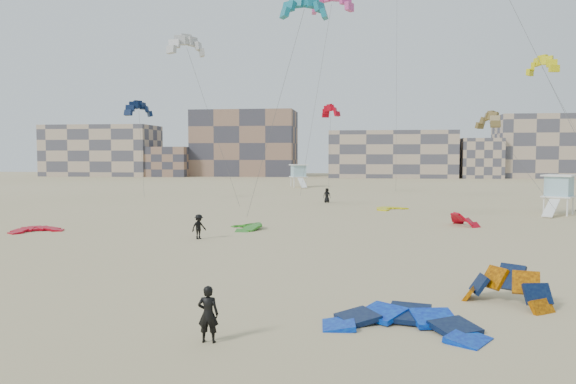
# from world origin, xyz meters

# --- Properties ---
(ground) EXTENTS (320.00, 320.00, 0.00)m
(ground) POSITION_xyz_m (0.00, 0.00, 0.00)
(ground) COLOR tan
(ground) RESTS_ON ground
(kite_ground_blue) EXTENTS (6.02, 6.21, 1.67)m
(kite_ground_blue) POSITION_xyz_m (3.93, -0.30, 0.00)
(kite_ground_blue) COLOR blue
(kite_ground_blue) RESTS_ON ground
(kite_ground_orange) EXTENTS (4.81, 4.79, 3.40)m
(kite_ground_orange) POSITION_xyz_m (8.18, 3.40, 0.00)
(kite_ground_orange) COLOR orange
(kite_ground_orange) RESTS_ON ground
(kite_ground_red) EXTENTS (4.96, 5.00, 0.99)m
(kite_ground_red) POSITION_xyz_m (-22.38, 20.55, 0.00)
(kite_ground_red) COLOR red
(kite_ground_red) RESTS_ON ground
(kite_ground_green) EXTENTS (4.81, 4.66, 1.62)m
(kite_ground_green) POSITION_xyz_m (-6.78, 24.25, 0.00)
(kite_ground_green) COLOR #33821C
(kite_ground_green) RESTS_ON ground
(kite_ground_red_far) EXTENTS (3.89, 3.83, 2.97)m
(kite_ground_red_far) POSITION_xyz_m (10.97, 28.66, 0.00)
(kite_ground_red_far) COLOR red
(kite_ground_red_far) RESTS_ON ground
(kite_ground_yellow) EXTENTS (5.09, 5.09, 0.61)m
(kite_ground_yellow) POSITION_xyz_m (5.59, 41.81, 0.00)
(kite_ground_yellow) COLOR #F0FE14
(kite_ground_yellow) RESTS_ON ground
(kitesurfer_main) EXTENTS (0.68, 0.46, 1.82)m
(kitesurfer_main) POSITION_xyz_m (-2.29, -2.51, 0.91)
(kitesurfer_main) COLOR black
(kitesurfer_main) RESTS_ON ground
(kitesurfer_c) EXTENTS (1.22, 1.28, 1.74)m
(kitesurfer_c) POSITION_xyz_m (-8.86, 18.52, 0.87)
(kitesurfer_c) COLOR black
(kitesurfer_c) RESTS_ON ground
(kitesurfer_e) EXTENTS (0.95, 0.69, 1.81)m
(kitesurfer_e) POSITION_xyz_m (-1.81, 49.51, 0.90)
(kitesurfer_e) COLOR black
(kitesurfer_e) RESTS_ON ground
(kite_fly_teal_a) EXTENTS (6.63, 4.19, 17.25)m
(kite_fly_teal_a) POSITION_xyz_m (-1.96, 23.58, 16.90)
(kite_fly_teal_a) COLOR #137096
(kite_fly_teal_a) RESTS_ON ground
(kite_fly_grey) EXTENTS (7.86, 5.01, 16.42)m
(kite_fly_grey) POSITION_xyz_m (-14.35, 33.45, 16.22)
(kite_fly_grey) COLOR silver
(kite_fly_grey) RESTS_ON ground
(kite_fly_pink) EXTENTS (6.39, 4.89, 23.23)m
(kite_fly_pink) POSITION_xyz_m (-1.08, 45.00, 22.89)
(kite_fly_pink) COLOR #F547BE
(kite_fly_pink) RESTS_ON ground
(kite_fly_olive) EXTENTS (7.50, 3.78, 9.12)m
(kite_fly_olive) POSITION_xyz_m (13.94, 34.35, 8.96)
(kite_fly_olive) COLOR brown
(kite_fly_olive) RESTS_ON ground
(kite_fly_yellow) EXTENTS (10.90, 5.70, 17.15)m
(kite_fly_yellow) POSITION_xyz_m (24.69, 55.21, 16.89)
(kite_fly_yellow) COLOR #F0FE14
(kite_fly_yellow) RESTS_ON ground
(kite_fly_navy) EXTENTS (5.37, 8.30, 11.75)m
(kite_fly_navy) POSITION_xyz_m (-25.23, 47.96, 11.44)
(kite_fly_navy) COLOR #0C1F3A
(kite_fly_navy) RESTS_ON ground
(kite_fly_red) EXTENTS (4.82, 8.21, 12.37)m
(kite_fly_red) POSITION_xyz_m (-2.13, 62.59, 12.09)
(kite_fly_red) COLOR red
(kite_fly_red) RESTS_ON ground
(lifeguard_tower_near) EXTENTS (3.86, 5.95, 3.95)m
(lifeguard_tower_near) POSITION_xyz_m (21.71, 38.67, 1.96)
(lifeguard_tower_near) COLOR white
(lifeguard_tower_near) RESTS_ON ground
(lifeguard_tower_far) EXTENTS (3.80, 6.15, 4.15)m
(lifeguard_tower_far) POSITION_xyz_m (-9.04, 81.99, 2.06)
(lifeguard_tower_far) COLOR white
(lifeguard_tower_far) RESTS_ON ground
(condo_west_a) EXTENTS (30.00, 15.00, 14.00)m
(condo_west_a) POSITION_xyz_m (-70.00, 130.00, 7.00)
(condo_west_a) COLOR tan
(condo_west_a) RESTS_ON ground
(condo_west_b) EXTENTS (28.00, 14.00, 18.00)m
(condo_west_b) POSITION_xyz_m (-30.00, 134.00, 9.00)
(condo_west_b) COLOR #81614E
(condo_west_b) RESTS_ON ground
(condo_mid) EXTENTS (32.00, 16.00, 12.00)m
(condo_mid) POSITION_xyz_m (10.00, 130.00, 6.00)
(condo_mid) COLOR tan
(condo_mid) RESTS_ON ground
(condo_east) EXTENTS (26.00, 14.00, 16.00)m
(condo_east) POSITION_xyz_m (50.00, 132.00, 8.00)
(condo_east) COLOR tan
(condo_east) RESTS_ON ground
(condo_fill_left) EXTENTS (12.00, 10.00, 8.00)m
(condo_fill_left) POSITION_xyz_m (-50.00, 128.00, 4.00)
(condo_fill_left) COLOR #81614E
(condo_fill_left) RESTS_ON ground
(condo_fill_right) EXTENTS (10.00, 10.00, 10.00)m
(condo_fill_right) POSITION_xyz_m (32.00, 128.00, 5.00)
(condo_fill_right) COLOR tan
(condo_fill_right) RESTS_ON ground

